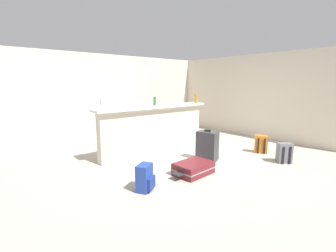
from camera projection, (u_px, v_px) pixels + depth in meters
name	position (u px, v px, depth m)	size (l,w,h in m)	color
ground_plane	(184.00, 155.00, 5.62)	(13.00, 13.00, 0.05)	#ADA393
wall_back	(120.00, 95.00, 7.71)	(6.60, 0.10, 2.50)	beige
wall_right	(249.00, 96.00, 7.54)	(0.10, 6.00, 2.50)	beige
partition_half_wall	(155.00, 131.00, 5.67)	(2.80, 0.20, 1.07)	beige
bar_countertop	(155.00, 107.00, 5.57)	(2.96, 0.40, 0.05)	white
bottle_clear	(102.00, 104.00, 4.77)	(0.07, 0.07, 0.22)	silver
bottle_green	(155.00, 101.00, 5.58)	(0.07, 0.07, 0.21)	#2D6B38
bottle_amber	(196.00, 99.00, 6.29)	(0.07, 0.07, 0.23)	#9E661E
dining_table	(179.00, 114.00, 7.92)	(1.10, 0.80, 0.74)	#4C331E
dining_chair_near_partition	(188.00, 120.00, 7.47)	(0.43, 0.43, 0.93)	#4C331E
dining_chair_far_side	(169.00, 116.00, 8.35)	(0.48, 0.48, 0.93)	#4C331E
suitcase_flat_maroon	(193.00, 168.00, 4.39)	(0.85, 0.54, 0.22)	maroon
backpack_blue	(145.00, 178.00, 3.70)	(0.33, 0.33, 0.42)	#233D93
backpack_orange	(261.00, 144.00, 5.73)	(0.33, 0.34, 0.42)	orange
suitcase_upright_charcoal	(207.00, 145.00, 5.13)	(0.34, 0.49, 0.67)	#38383D
backpack_grey	(284.00, 153.00, 5.00)	(0.34, 0.33, 0.42)	slate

